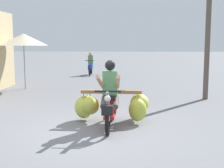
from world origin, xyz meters
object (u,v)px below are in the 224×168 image
object	(u,v)px
motorbike_main_loaded	(110,104)
market_umbrella_near_shop	(24,40)
motorbike_distant_ahead_left	(91,66)
utility_pole	(208,22)

from	to	relation	value
motorbike_main_loaded	market_umbrella_near_shop	size ratio (longest dim) A/B	0.83
motorbike_distant_ahead_left	utility_pole	distance (m)	9.41
motorbike_distant_ahead_left	utility_pole	xyz separation A→B (m)	(5.00, -7.70, 2.10)
market_umbrella_near_shop	utility_pole	world-z (taller)	utility_pole
motorbike_main_loaded	market_umbrella_near_shop	bearing A→B (deg)	126.05
motorbike_main_loaded	utility_pole	world-z (taller)	utility_pole
utility_pole	motorbike_distant_ahead_left	bearing A→B (deg)	122.99
motorbike_main_loaded	motorbike_distant_ahead_left	bearing A→B (deg)	99.28
motorbike_main_loaded	market_umbrella_near_shop	world-z (taller)	market_umbrella_near_shop
motorbike_main_loaded	utility_pole	distance (m)	5.16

